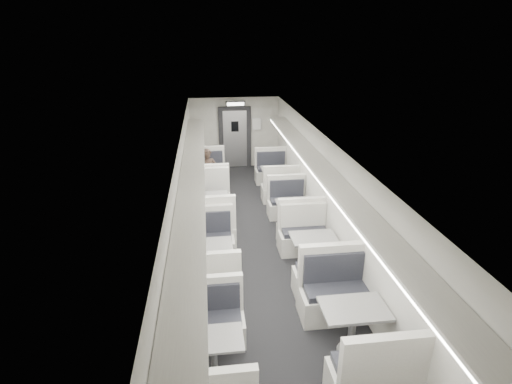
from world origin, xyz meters
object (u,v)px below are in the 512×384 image
object	(u,v)px
booth_right_c	(313,253)
booth_left_a	(207,183)
booth_left_b	(209,211)
booth_right_d	(352,330)
exit_sign	(235,104)
booth_right_b	(293,215)
booth_right_a	(275,179)
booth_left_c	(210,261)
vestibule_door	(235,138)
booth_left_d	(214,358)
passenger	(208,174)

from	to	relation	value
booth_right_c	booth_left_a	bearing A→B (deg)	115.73
booth_left_b	booth_right_d	size ratio (longest dim) A/B	1.02
booth_right_c	exit_sign	world-z (taller)	exit_sign
booth_right_b	exit_sign	bearing A→B (deg)	102.68
booth_right_a	booth_right_c	size ratio (longest dim) A/B	0.94
booth_left_b	booth_left_c	world-z (taller)	booth_left_b
booth_left_c	vestibule_door	world-z (taller)	vestibule_door
booth_left_d	booth_right_a	distance (m)	7.05
booth_right_b	booth_right_d	distance (m)	4.02
booth_right_b	booth_right_a	bearing A→B (deg)	90.00
booth_left_b	booth_left_d	world-z (taller)	booth_left_b
booth_left_c	booth_left_d	distance (m)	2.43
booth_right_a	vestibule_door	world-z (taller)	vestibule_door
booth_right_c	passenger	distance (m)	4.51
booth_left_a	booth_left_b	distance (m)	1.99
booth_left_c	passenger	xyz separation A→B (m)	(0.04, 4.04, 0.35)
booth_left_d	passenger	xyz separation A→B (m)	(0.04, 6.47, 0.37)
booth_right_b	vestibule_door	size ratio (longest dim) A/B	0.95
vestibule_door	exit_sign	bearing A→B (deg)	-90.00
booth_right_a	vestibule_door	bearing A→B (deg)	112.49
passenger	vestibule_door	distance (m)	2.89
booth_right_b	booth_right_d	size ratio (longest dim) A/B	0.87
booth_right_d	vestibule_door	bearing A→B (deg)	96.37
vestibule_door	exit_sign	distance (m)	1.33
booth_right_d	passenger	size ratio (longest dim) A/B	1.60
exit_sign	passenger	bearing A→B (deg)	-113.50
booth_left_b	booth_right_d	distance (m)	4.80
booth_left_d	exit_sign	bearing A→B (deg)	83.43
booth_right_c	booth_right_a	bearing A→B (deg)	90.00
booth_left_c	booth_right_a	size ratio (longest dim) A/B	1.02
booth_right_a	booth_right_d	bearing A→B (deg)	-90.00
booth_left_c	exit_sign	distance (m)	6.61
booth_right_c	passenger	xyz separation A→B (m)	(-1.96, 4.04, 0.33)
booth_left_b	booth_left_a	bearing A→B (deg)	90.00
booth_left_b	exit_sign	world-z (taller)	exit_sign
booth_right_a	passenger	size ratio (longest dim) A/B	1.41
booth_right_a	booth_right_b	bearing A→B (deg)	-90.00
booth_right_c	vestibule_door	world-z (taller)	vestibule_door
booth_left_a	booth_right_d	bearing A→B (deg)	-72.53
booth_right_d	booth_right_a	bearing A→B (deg)	90.00
booth_left_d	vestibule_door	xyz separation A→B (m)	(1.00, 9.17, 0.69)
booth_left_c	booth_right_c	bearing A→B (deg)	-0.13
booth_left_a	vestibule_door	xyz separation A→B (m)	(1.00, 2.60, 0.64)
booth_left_c	exit_sign	world-z (taller)	exit_sign
booth_right_b	passenger	size ratio (longest dim) A/B	1.39
booth_left_b	booth_right_c	bearing A→B (deg)	-47.22
passenger	booth_right_d	bearing A→B (deg)	-79.28
booth_left_b	booth_right_a	world-z (taller)	booth_left_b
vestibule_door	passenger	bearing A→B (deg)	-109.61
booth_left_d	vestibule_door	size ratio (longest dim) A/B	0.93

